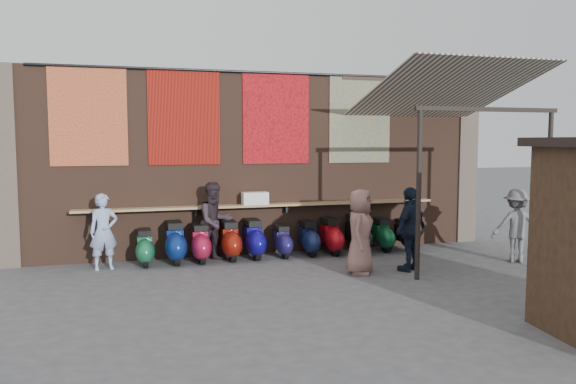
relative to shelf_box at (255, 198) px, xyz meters
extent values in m
plane|color=#474749|center=(0.23, -2.30, -1.26)|extent=(70.00, 70.00, 0.00)
cube|color=brown|center=(0.23, 0.40, 0.74)|extent=(10.00, 0.40, 4.00)
cube|color=#4C4238|center=(-4.97, 0.40, 0.74)|extent=(0.50, 0.50, 4.00)
cube|color=#4C4238|center=(5.43, 0.40, 0.74)|extent=(0.50, 0.50, 4.00)
cube|color=#9E7A51|center=(0.23, 0.03, -0.16)|extent=(8.00, 0.32, 0.05)
cube|color=white|center=(0.00, 0.00, 0.00)|extent=(0.56, 0.29, 0.27)
cube|color=maroon|center=(-3.37, 0.18, 1.74)|extent=(1.50, 0.02, 2.00)
cube|color=red|center=(-1.47, 0.18, 1.74)|extent=(1.50, 0.02, 2.00)
cube|color=red|center=(0.53, 0.18, 1.74)|extent=(1.50, 0.02, 2.00)
cube|color=#265B8D|center=(2.53, 0.18, 1.74)|extent=(1.50, 0.02, 2.00)
cylinder|color=black|center=(0.23, 0.17, 2.72)|extent=(9.50, 0.06, 0.06)
imported|color=#94ABD7|center=(-3.13, -0.45, -0.51)|extent=(0.60, 0.46, 1.49)
imported|color=#2D232B|center=(-0.92, -0.30, -0.43)|extent=(0.98, 0.88, 1.65)
imported|color=black|center=(2.54, -2.25, -0.45)|extent=(1.02, 0.84, 1.62)
imported|color=slate|center=(5.03, -2.16, -0.50)|extent=(1.12, 0.88, 1.52)
imported|color=#8B6058|center=(1.51, -2.20, -0.46)|extent=(0.86, 0.94, 1.61)
cube|color=beige|center=(3.73, -1.40, 2.29)|extent=(3.20, 3.28, 0.97)
cube|color=#33261C|center=(3.73, 0.19, 2.69)|extent=(3.30, 0.08, 0.12)
cube|color=black|center=(3.73, -2.90, 1.82)|extent=(3.00, 0.08, 0.08)
cylinder|color=black|center=(2.33, -2.90, 0.29)|extent=(0.09, 0.09, 3.10)
cylinder|color=black|center=(5.13, -2.90, 0.29)|extent=(0.09, 0.09, 3.10)
camera|label=1|loc=(-2.74, -11.81, 1.25)|focal=35.00mm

